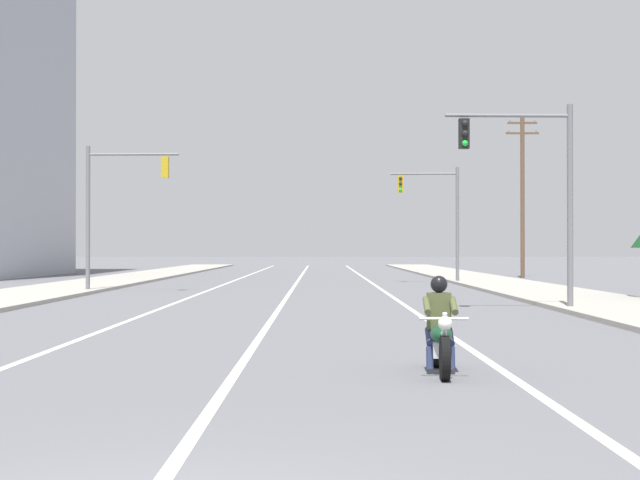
% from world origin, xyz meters
% --- Properties ---
extents(lane_stripe_center, '(0.16, 100.00, 0.01)m').
position_xyz_m(lane_stripe_center, '(-0.15, 45.00, 0.00)').
color(lane_stripe_center, beige).
rests_on(lane_stripe_center, ground).
extents(lane_stripe_left, '(0.16, 100.00, 0.01)m').
position_xyz_m(lane_stripe_left, '(-3.82, 45.00, 0.00)').
color(lane_stripe_left, beige).
rests_on(lane_stripe_left, ground).
extents(lane_stripe_right, '(0.16, 100.00, 0.01)m').
position_xyz_m(lane_stripe_right, '(3.91, 45.00, 0.00)').
color(lane_stripe_right, beige).
rests_on(lane_stripe_right, ground).
extents(sidewalk_kerb_right, '(4.40, 110.00, 0.14)m').
position_xyz_m(sidewalk_kerb_right, '(10.33, 40.00, 0.07)').
color(sidewalk_kerb_right, '#9E998E').
rests_on(sidewalk_kerb_right, ground).
extents(sidewalk_kerb_left, '(4.40, 110.00, 0.14)m').
position_xyz_m(sidewalk_kerb_left, '(-10.33, 40.00, 0.07)').
color(sidewalk_kerb_left, '#9E998E').
rests_on(sidewalk_kerb_left, ground).
extents(motorcycle_with_rider, '(0.70, 2.19, 1.46)m').
position_xyz_m(motorcycle_with_rider, '(2.93, 7.90, 0.59)').
color(motorcycle_with_rider, black).
rests_on(motorcycle_with_rider, ground).
extents(traffic_signal_near_right, '(3.85, 0.45, 6.20)m').
position_xyz_m(traffic_signal_near_right, '(7.57, 22.08, 4.03)').
color(traffic_signal_near_right, slate).
rests_on(traffic_signal_near_right, ground).
extents(traffic_signal_near_left, '(3.95, 0.37, 6.20)m').
position_xyz_m(traffic_signal_near_left, '(-7.61, 33.85, 4.04)').
color(traffic_signal_near_left, slate).
rests_on(traffic_signal_near_left, ground).
extents(traffic_signal_mid_right, '(3.65, 0.38, 6.20)m').
position_xyz_m(traffic_signal_mid_right, '(7.45, 44.31, 4.02)').
color(traffic_signal_mid_right, slate).
rests_on(traffic_signal_mid_right, ground).
extents(utility_pole_right_far, '(2.07, 0.26, 10.16)m').
position_xyz_m(utility_pole_right_far, '(13.86, 53.39, 5.43)').
color(utility_pole_right_far, brown).
rests_on(utility_pole_right_far, ground).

